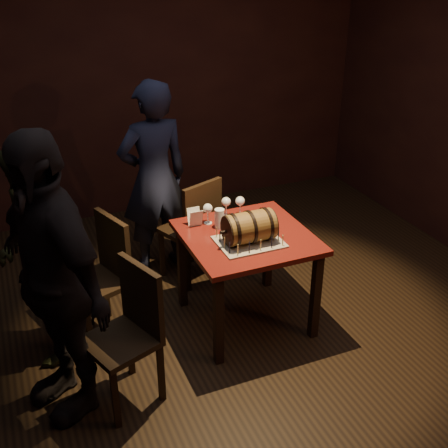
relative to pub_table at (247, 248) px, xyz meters
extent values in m
plane|color=black|center=(-0.20, -0.19, -0.64)|extent=(5.00, 5.00, 0.00)
cube|color=black|center=(-0.20, 2.31, 0.76)|extent=(5.00, 0.04, 2.80)
cube|color=#4D0F0C|center=(0.00, 0.00, 0.09)|extent=(0.90, 0.90, 0.04)
cube|color=black|center=(-0.38, -0.38, -0.29)|extent=(0.06, 0.06, 0.71)
cube|color=black|center=(0.38, -0.38, -0.29)|extent=(0.06, 0.06, 0.71)
cube|color=black|center=(-0.38, 0.38, -0.29)|extent=(0.06, 0.06, 0.71)
cube|color=black|center=(0.38, 0.38, -0.29)|extent=(0.06, 0.06, 0.71)
cube|color=gray|center=(-0.04, -0.12, 0.12)|extent=(0.45, 0.35, 0.01)
cylinder|color=brown|center=(-0.04, -0.12, 0.23)|extent=(0.33, 0.22, 0.22)
cylinder|color=black|center=(-0.16, -0.12, 0.23)|extent=(0.02, 0.24, 0.24)
cylinder|color=black|center=(-0.04, -0.12, 0.23)|extent=(0.02, 0.24, 0.24)
cylinder|color=black|center=(0.09, -0.12, 0.23)|extent=(0.02, 0.24, 0.24)
cylinder|color=black|center=(-0.21, -0.12, 0.23)|extent=(0.01, 0.21, 0.21)
cylinder|color=black|center=(0.13, -0.12, 0.23)|extent=(0.01, 0.21, 0.21)
cylinder|color=black|center=(-0.23, -0.12, 0.23)|extent=(0.04, 0.02, 0.02)
sphere|color=black|center=(-0.25, -0.12, 0.23)|extent=(0.03, 0.03, 0.03)
cylinder|color=#E8E08A|center=(-0.19, -0.26, 0.16)|extent=(0.01, 0.01, 0.08)
cylinder|color=black|center=(-0.19, -0.26, 0.21)|extent=(0.00, 0.00, 0.01)
cylinder|color=black|center=(-0.10, -0.26, 0.16)|extent=(0.01, 0.01, 0.08)
cylinder|color=black|center=(-0.10, -0.26, 0.21)|extent=(0.00, 0.00, 0.01)
cylinder|color=#E8E08A|center=(-0.02, -0.26, 0.16)|extent=(0.01, 0.01, 0.08)
cylinder|color=black|center=(-0.02, -0.26, 0.21)|extent=(0.00, 0.00, 0.01)
cylinder|color=black|center=(0.07, -0.26, 0.16)|extent=(0.01, 0.01, 0.08)
cylinder|color=black|center=(0.07, -0.26, 0.21)|extent=(0.00, 0.00, 0.01)
cylinder|color=#E8E08A|center=(0.15, -0.26, 0.16)|extent=(0.01, 0.01, 0.08)
cylinder|color=black|center=(0.15, -0.26, 0.21)|extent=(0.00, 0.00, 0.01)
cylinder|color=black|center=(0.16, -0.18, 0.16)|extent=(0.01, 0.01, 0.08)
cylinder|color=black|center=(0.16, -0.18, 0.21)|extent=(0.00, 0.00, 0.01)
cylinder|color=#E8E08A|center=(0.16, -0.10, 0.16)|extent=(0.01, 0.01, 0.08)
cylinder|color=black|center=(0.16, -0.10, 0.21)|extent=(0.00, 0.00, 0.01)
cylinder|color=black|center=(0.16, -0.01, 0.16)|extent=(0.01, 0.01, 0.08)
cylinder|color=black|center=(0.16, -0.01, 0.21)|extent=(0.00, 0.00, 0.01)
cylinder|color=#E8E08A|center=(0.12, 0.03, 0.16)|extent=(0.01, 0.01, 0.08)
cylinder|color=black|center=(0.12, 0.03, 0.21)|extent=(0.00, 0.00, 0.01)
cylinder|color=black|center=(0.03, 0.03, 0.16)|extent=(0.01, 0.01, 0.08)
cylinder|color=black|center=(0.03, 0.03, 0.21)|extent=(0.00, 0.00, 0.01)
cylinder|color=#E8E08A|center=(-0.05, 0.03, 0.16)|extent=(0.01, 0.01, 0.08)
cylinder|color=black|center=(-0.05, 0.03, 0.21)|extent=(0.00, 0.00, 0.01)
cylinder|color=black|center=(-0.14, 0.03, 0.16)|extent=(0.01, 0.01, 0.08)
cylinder|color=black|center=(-0.14, 0.03, 0.21)|extent=(0.00, 0.00, 0.01)
cylinder|color=#E8E08A|center=(-0.22, 0.03, 0.16)|extent=(0.01, 0.01, 0.08)
cylinder|color=black|center=(-0.22, 0.03, 0.21)|extent=(0.00, 0.00, 0.01)
cylinder|color=black|center=(-0.23, -0.05, 0.16)|extent=(0.01, 0.01, 0.08)
cylinder|color=black|center=(-0.23, -0.05, 0.21)|extent=(0.00, 0.00, 0.01)
cylinder|color=#E8E08A|center=(-0.23, -0.13, 0.16)|extent=(0.01, 0.01, 0.08)
cylinder|color=black|center=(-0.23, -0.13, 0.21)|extent=(0.00, 0.00, 0.01)
cylinder|color=black|center=(-0.23, -0.22, 0.16)|extent=(0.01, 0.01, 0.08)
cylinder|color=black|center=(-0.23, -0.22, 0.21)|extent=(0.00, 0.00, 0.01)
cylinder|color=silver|center=(-0.19, 0.28, 0.11)|extent=(0.06, 0.06, 0.01)
cylinder|color=silver|center=(-0.19, 0.28, 0.16)|extent=(0.01, 0.01, 0.09)
sphere|color=silver|center=(-0.19, 0.28, 0.23)|extent=(0.07, 0.07, 0.07)
sphere|color=#591114|center=(-0.19, 0.28, 0.23)|extent=(0.05, 0.05, 0.05)
cylinder|color=silver|center=(-0.02, 0.34, 0.11)|extent=(0.06, 0.06, 0.01)
cylinder|color=silver|center=(-0.02, 0.34, 0.16)|extent=(0.01, 0.01, 0.09)
sphere|color=silver|center=(-0.02, 0.34, 0.23)|extent=(0.07, 0.07, 0.07)
cylinder|color=silver|center=(0.08, 0.30, 0.11)|extent=(0.06, 0.06, 0.01)
cylinder|color=silver|center=(0.08, 0.30, 0.16)|extent=(0.01, 0.01, 0.09)
sphere|color=silver|center=(0.08, 0.30, 0.23)|extent=(0.07, 0.07, 0.07)
sphere|color=#BF594C|center=(0.08, 0.30, 0.23)|extent=(0.05, 0.05, 0.05)
cylinder|color=silver|center=(-0.14, 0.18, 0.18)|extent=(0.07, 0.07, 0.15)
cylinder|color=#9E5414|center=(-0.14, 0.18, 0.17)|extent=(0.06, 0.06, 0.11)
cylinder|color=white|center=(-0.14, 0.18, 0.23)|extent=(0.06, 0.06, 0.02)
cube|color=black|center=(-0.18, 0.78, -0.19)|extent=(0.52, 0.52, 0.04)
cube|color=black|center=(-0.08, 1.00, -0.43)|extent=(0.04, 0.04, 0.43)
cube|color=black|center=(-0.40, 0.88, -0.43)|extent=(0.04, 0.04, 0.43)
cube|color=black|center=(0.04, 0.69, -0.43)|extent=(0.04, 0.04, 0.43)
cube|color=black|center=(-0.27, 0.56, -0.43)|extent=(0.04, 0.04, 0.43)
cube|color=black|center=(-0.11, 0.62, 0.06)|extent=(0.39, 0.19, 0.46)
cube|color=black|center=(-1.08, 0.25, -0.19)|extent=(0.51, 0.51, 0.04)
cube|color=black|center=(-1.30, 0.35, -0.43)|extent=(0.04, 0.04, 0.43)
cube|color=black|center=(-1.19, 0.03, -0.43)|extent=(0.04, 0.04, 0.43)
cube|color=black|center=(-0.98, 0.46, -0.43)|extent=(0.04, 0.04, 0.43)
cube|color=black|center=(-0.87, 0.14, -0.43)|extent=(0.04, 0.04, 0.43)
cube|color=black|center=(-0.91, 0.31, 0.06)|extent=(0.17, 0.39, 0.46)
cube|color=black|center=(-1.07, -0.47, -0.19)|extent=(0.52, 0.52, 0.04)
cube|color=black|center=(-1.29, -0.37, -0.43)|extent=(0.04, 0.04, 0.43)
cube|color=black|center=(-1.17, -0.69, -0.43)|extent=(0.04, 0.04, 0.43)
cube|color=black|center=(-0.97, -0.25, -0.43)|extent=(0.04, 0.04, 0.43)
cube|color=black|center=(-0.85, -0.57, -0.43)|extent=(0.04, 0.04, 0.43)
cube|color=black|center=(-0.90, -0.40, 0.06)|extent=(0.18, 0.39, 0.46)
imported|color=black|center=(-0.38, 1.07, 0.20)|extent=(0.65, 0.46, 1.69)
imported|color=#383E1F|center=(-1.43, 0.21, 0.14)|extent=(0.76, 0.88, 1.56)
imported|color=black|center=(-1.39, -0.34, 0.27)|extent=(0.80, 1.15, 1.81)
camera|label=1|loc=(-1.54, -3.25, 2.01)|focal=45.00mm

